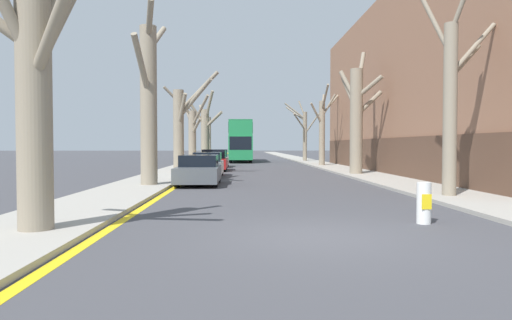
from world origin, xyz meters
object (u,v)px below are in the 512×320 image
object	(u,v)px
street_tree_left_4	(205,131)
street_tree_left_5	(207,135)
street_tree_right_0	(451,97)
parked_car_1	(207,165)
parked_car_2	(214,161)
street_tree_right_2	(323,127)
parked_car_0	(199,171)
double_decker_bus	(241,139)
street_tree_right_3	(304,132)
street_tree_left_0	(33,82)
street_tree_left_1	(149,99)
traffic_bollard	(424,203)
street_tree_left_3	(192,132)
parked_car_3	(218,159)
street_tree_right_1	(357,116)
street_tree_left_2	(181,126)

from	to	relation	value
street_tree_left_4	street_tree_left_5	xyz separation A→B (m)	(-0.44, 9.45, -0.23)
street_tree_right_0	parked_car_1	distance (m)	14.63
street_tree_left_4	parked_car_2	size ratio (longest dim) A/B	1.81
street_tree_right_2	parked_car_0	world-z (taller)	street_tree_right_2
parked_car_1	parked_car_2	bearing A→B (deg)	90.00
street_tree_left_5	street_tree_right_2	world-z (taller)	street_tree_right_2
double_decker_bus	street_tree_right_3	bearing A→B (deg)	-6.47
street_tree_left_0	double_decker_bus	bearing A→B (deg)	84.40
street_tree_left_1	parked_car_2	size ratio (longest dim) A/B	1.83
double_decker_bus	traffic_bollard	size ratio (longest dim) A/B	11.96
street_tree_left_4	parked_car_2	world-z (taller)	street_tree_left_4
street_tree_right_0	street_tree_left_4	bearing A→B (deg)	107.70
street_tree_left_0	street_tree_left_3	world-z (taller)	street_tree_left_3
street_tree_left_4	street_tree_right_3	distance (m)	10.87
street_tree_left_0	street_tree_left_3	bearing A→B (deg)	90.11
street_tree_left_1	street_tree_right_2	size ratio (longest dim) A/B	1.13
double_decker_bus	parked_car_3	distance (m)	12.99
street_tree_right_0	parked_car_3	size ratio (longest dim) A/B	2.03
street_tree_left_1	street_tree_right_0	distance (m)	11.99
street_tree_right_1	street_tree_left_1	bearing A→B (deg)	-145.69
parked_car_0	parked_car_3	bearing A→B (deg)	90.00
street_tree_right_0	parked_car_3	distance (m)	24.87
street_tree_left_1	street_tree_left_2	distance (m)	9.71
street_tree_left_4	street_tree_right_3	size ratio (longest dim) A/B	1.12
street_tree_right_1	double_decker_bus	world-z (taller)	street_tree_right_1
street_tree_left_0	double_decker_bus	size ratio (longest dim) A/B	0.50
street_tree_left_3	double_decker_bus	distance (m)	12.61
street_tree_left_1	street_tree_right_2	xyz separation A→B (m)	(11.04, 19.32, -0.40)
parked_car_1	parked_car_3	world-z (taller)	parked_car_3
street_tree_right_1	street_tree_right_3	size ratio (longest dim) A/B	1.13
street_tree_right_0	street_tree_right_3	bearing A→B (deg)	90.18
parked_car_3	traffic_bollard	xyz separation A→B (m)	(6.16, -27.88, -0.21)
street_tree_right_0	double_decker_bus	xyz separation A→B (m)	(-7.13, 35.73, -0.95)
street_tree_right_3	street_tree_right_2	bearing A→B (deg)	-89.60
traffic_bollard	street_tree_right_1	bearing A→B (deg)	80.74
street_tree_left_0	street_tree_left_2	xyz separation A→B (m)	(0.27, 20.30, -0.01)
street_tree_left_0	street_tree_right_3	distance (m)	42.43
street_tree_left_2	street_tree_left_5	xyz separation A→B (m)	(-0.46, 29.53, 0.04)
parked_car_0	parked_car_2	distance (m)	11.80
street_tree_right_2	parked_car_2	world-z (taller)	street_tree_right_2
traffic_bollard	street_tree_right_3	bearing A→B (deg)	86.03
double_decker_bus	parked_car_1	world-z (taller)	double_decker_bus
street_tree_left_0	street_tree_left_5	xyz separation A→B (m)	(-0.19, 49.83, 0.02)
street_tree_right_0	parked_car_3	bearing A→B (deg)	111.44
street_tree_left_3	street_tree_left_4	world-z (taller)	street_tree_left_4
double_decker_bus	street_tree_right_2	bearing A→B (deg)	-58.98
parked_car_3	street_tree_left_5	bearing A→B (deg)	96.50
street_tree_left_5	traffic_bollard	xyz separation A→B (m)	(8.54, -48.70, -2.62)
street_tree_left_3	parked_car_0	size ratio (longest dim) A/B	1.57
parked_car_3	traffic_bollard	world-z (taller)	parked_car_3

